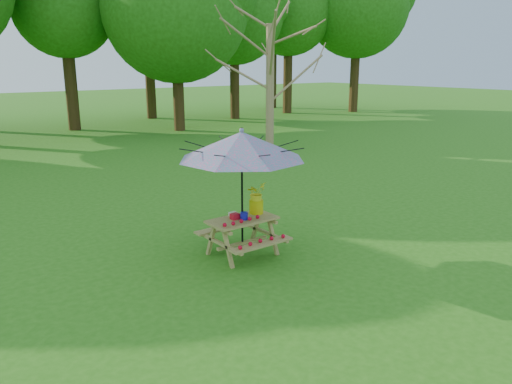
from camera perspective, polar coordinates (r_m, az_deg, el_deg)
picnic_table at (r=8.77m, az=-1.56°, el=-5.20°), size 1.20×1.32×0.67m
patio_umbrella at (r=8.37m, az=-1.64°, el=5.32°), size 2.60×2.60×2.25m
produce_bins at (r=8.65m, az=-2.02°, el=-2.72°), size 0.25×0.40×0.13m
tomatoes_row at (r=8.43m, az=-1.70°, el=-3.31°), size 0.77×0.13×0.07m
flower_bucket at (r=8.88m, az=0.03°, el=-0.56°), size 0.41×0.37×0.57m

